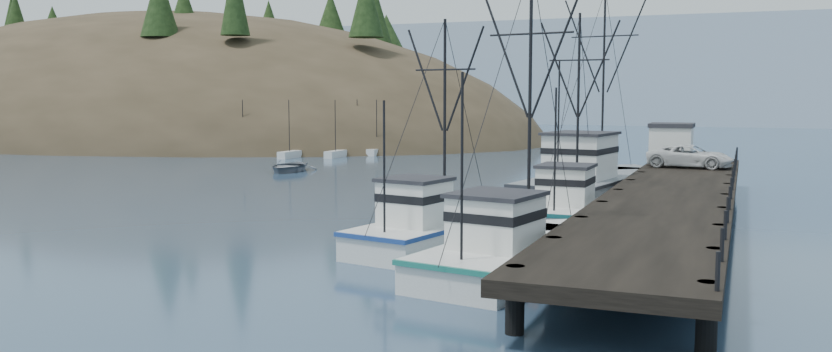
{
  "coord_description": "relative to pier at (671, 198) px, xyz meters",
  "views": [
    {
      "loc": [
        17.35,
        -26.18,
        6.92
      ],
      "look_at": [
        1.1,
        13.76,
        2.5
      ],
      "focal_mm": 35.0,
      "sensor_mm": 36.0,
      "label": 1
    }
  ],
  "objects": [
    {
      "name": "trawler_mid",
      "position": [
        -9.44,
        -8.72,
        -0.87
      ],
      "size": [
        5.27,
        10.63,
        10.56
      ],
      "color": "silver",
      "rests_on": "ground"
    },
    {
      "name": "motorboat",
      "position": [
        -34.1,
        19.77,
        -1.69
      ],
      "size": [
        5.26,
        6.55,
        1.21
      ],
      "primitive_type": "imported",
      "rotation": [
        0.0,
        0.0,
        0.21
      ],
      "color": "slate",
      "rests_on": "ground"
    },
    {
      "name": "work_vessel",
      "position": [
        -5.37,
        8.51,
        -0.46
      ],
      "size": [
        7.19,
        16.65,
        13.72
      ],
      "color": "slate",
      "rests_on": "ground"
    },
    {
      "name": "distant_ridge",
      "position": [
        -4.0,
        154.0,
        -1.69
      ],
      "size": [
        360.0,
        40.0,
        26.0
      ],
      "primitive_type": "cube",
      "color": "#9EB2C6",
      "rests_on": "ground"
    },
    {
      "name": "trawler_near",
      "position": [
        -4.71,
        -12.14,
        -0.87
      ],
      "size": [
        5.79,
        12.27,
        12.22
      ],
      "color": "silver",
      "rests_on": "ground"
    },
    {
      "name": "pier",
      "position": [
        0.0,
        0.0,
        0.0
      ],
      "size": [
        6.0,
        44.0,
        2.0
      ],
      "color": "black",
      "rests_on": "ground"
    },
    {
      "name": "distant_ridge_far",
      "position": [
        -54.0,
        169.0,
        -1.69
      ],
      "size": [
        180.0,
        25.0,
        18.0
      ],
      "primitive_type": "cube",
      "color": "silver",
      "rests_on": "ground"
    },
    {
      "name": "trawler_far",
      "position": [
        -5.01,
        0.29,
        -0.87
      ],
      "size": [
        3.84,
        11.2,
        11.49
      ],
      "color": "silver",
      "rests_on": "ground"
    },
    {
      "name": "pier_shed",
      "position": [
        -1.5,
        18.0,
        1.73
      ],
      "size": [
        3.0,
        3.2,
        2.8
      ],
      "color": "silver",
      "rests_on": "pier"
    },
    {
      "name": "ground",
      "position": [
        -14.0,
        -16.0,
        -1.69
      ],
      "size": [
        400.0,
        400.0,
        0.0
      ],
      "primitive_type": "plane",
      "color": "navy",
      "rests_on": "ground"
    },
    {
      "name": "moored_sailboats",
      "position": [
        -46.91,
        38.3,
        -1.36
      ],
      "size": [
        24.58,
        20.66,
        6.35
      ],
      "color": "silver",
      "rests_on": "ground"
    },
    {
      "name": "pickup_truck",
      "position": [
        0.04,
        14.1,
        1.07
      ],
      "size": [
        5.72,
        3.14,
        1.52
      ],
      "primitive_type": "imported",
      "rotation": [
        0.0,
        0.0,
        1.46
      ],
      "color": "silver",
      "rests_on": "pier"
    },
    {
      "name": "headland",
      "position": [
        -88.95,
        62.61,
        -6.24
      ],
      "size": [
        134.8,
        78.0,
        51.0
      ],
      "color": "#382D1E",
      "rests_on": "ground"
    }
  ]
}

